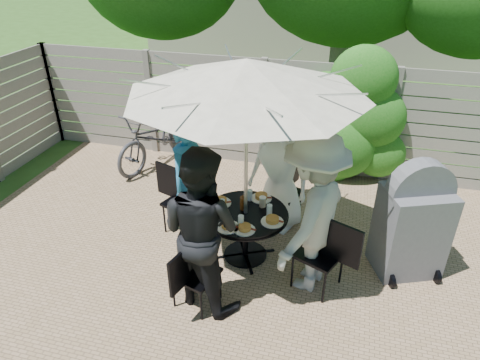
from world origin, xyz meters
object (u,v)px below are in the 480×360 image
(plate_front, at_px, (228,226))
(glass_front, at_px, (241,221))
(chair_left, at_px, (184,213))
(person_back, at_px, (280,169))
(glass_back, at_px, (250,195))
(bicycle, at_px, (157,137))
(umbrella, at_px, (247,77))
(chair_front, at_px, (196,286))
(coffee_cup, at_px, (263,202))
(person_front, at_px, (201,230))
(patio_table, at_px, (245,226))
(glass_right, at_px, (269,210))
(chair_back, at_px, (283,203))
(plate_back, at_px, (261,197))
(plate_extra, at_px, (245,228))
(person_left, at_px, (190,181))
(plate_left, at_px, (221,202))
(glass_left, at_px, (222,205))
(syrup_jug, at_px, (244,203))
(chair_right, at_px, (319,267))
(person_right, at_px, (312,214))
(plate_right, at_px, (272,220))
(bbq_grill, at_px, (412,223))

(plate_front, xyz_separation_m, glass_front, (0.13, 0.06, 0.05))
(chair_left, bearing_deg, plate_front, -19.00)
(person_back, bearing_deg, glass_back, -100.42)
(bicycle, bearing_deg, umbrella, -27.94)
(chair_front, xyz_separation_m, coffee_cup, (0.46, 1.09, 0.45))
(umbrella, relative_size, person_front, 1.74)
(patio_table, height_order, glass_right, glass_right)
(chair_back, distance_m, glass_back, 0.85)
(person_back, bearing_deg, plate_back, -90.00)
(plate_extra, bearing_deg, person_back, 80.89)
(patio_table, height_order, chair_left, chair_left)
(person_left, bearing_deg, patio_table, -90.00)
(plate_left, height_order, plate_front, same)
(person_front, distance_m, glass_left, 0.79)
(person_back, height_order, plate_front, person_back)
(chair_left, distance_m, syrup_jug, 1.01)
(coffee_cup, bearing_deg, glass_left, -156.07)
(plate_back, xyz_separation_m, coffee_cup, (0.05, -0.16, 0.04))
(patio_table, height_order, chair_right, chair_right)
(person_right, distance_m, plate_front, 0.94)
(person_back, bearing_deg, patio_table, -90.00)
(person_front, xyz_separation_m, glass_front, (0.28, 0.51, -0.19))
(chair_back, bearing_deg, coffee_cup, 8.94)
(chair_right, bearing_deg, plate_back, -15.22)
(chair_back, relative_size, plate_right, 3.42)
(plate_left, relative_size, glass_right, 1.86)
(glass_right, xyz_separation_m, coffee_cup, (-0.12, 0.16, -0.01))
(chair_left, distance_m, glass_front, 1.19)
(glass_front, height_order, bicycle, bicycle)
(chair_right, height_order, plate_front, chair_right)
(person_left, height_order, plate_extra, person_left)
(chair_right, relative_size, coffee_cup, 7.98)
(chair_back, xyz_separation_m, plate_front, (-0.41, -1.26, 0.41))
(chair_back, bearing_deg, person_front, 1.31)
(syrup_jug, height_order, bbq_grill, bbq_grill)
(person_left, height_order, plate_back, person_left)
(chair_left, xyz_separation_m, person_left, (0.13, -0.04, 0.54))
(glass_front, height_order, syrup_jug, syrup_jug)
(plate_front, bearing_deg, person_right, 5.28)
(glass_right, bearing_deg, chair_back, 88.61)
(chair_right, bearing_deg, bbq_grill, -125.60)
(glass_left, bearing_deg, syrup_jug, 19.65)
(umbrella, relative_size, bbq_grill, 2.20)
(person_front, relative_size, bbq_grill, 1.26)
(person_back, distance_m, coffee_cup, 0.64)
(plate_front, xyz_separation_m, bbq_grill, (1.99, 0.61, -0.02))
(person_back, distance_m, person_left, 1.17)
(chair_left, distance_m, chair_front, 1.37)
(person_left, xyz_separation_m, person_right, (1.58, -0.52, 0.12))
(chair_right, bearing_deg, person_back, -35.42)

